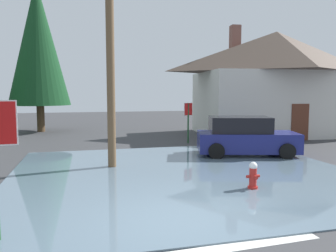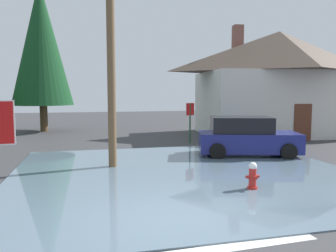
% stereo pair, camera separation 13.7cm
% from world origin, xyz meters
% --- Properties ---
extents(ground_plane, '(80.00, 80.00, 0.10)m').
position_xyz_m(ground_plane, '(0.00, 0.00, -0.05)').
color(ground_plane, '#38383A').
extents(flood_puddle, '(10.95, 10.06, 0.03)m').
position_xyz_m(flood_puddle, '(1.23, 3.86, 0.02)').
color(flood_puddle, slate).
rests_on(flood_puddle, ground).
extents(lane_stop_bar, '(3.99, 0.48, 0.01)m').
position_xyz_m(lane_stop_bar, '(0.14, -1.32, 0.00)').
color(lane_stop_bar, silver).
rests_on(lane_stop_bar, ground).
extents(fire_hydrant, '(0.38, 0.33, 0.76)m').
position_xyz_m(fire_hydrant, '(2.46, 1.66, 0.37)').
color(fire_hydrant, '#AD231E').
rests_on(fire_hydrant, ground).
extents(utility_pole, '(1.60, 0.28, 9.23)m').
position_xyz_m(utility_pole, '(-0.99, 5.29, 4.80)').
color(utility_pole, brown).
rests_on(utility_pole, ground).
extents(stop_sign_far, '(0.56, 0.37, 2.09)m').
position_xyz_m(stop_sign_far, '(3.32, 10.09, 1.47)').
color(stop_sign_far, '#1E4C28').
rests_on(stop_sign_far, ground).
extents(house, '(10.50, 7.26, 6.87)m').
position_xyz_m(house, '(9.79, 12.47, 3.31)').
color(house, beige).
rests_on(house, ground).
extents(parked_car, '(4.37, 2.82, 1.61)m').
position_xyz_m(parked_car, '(4.57, 6.25, 0.77)').
color(parked_car, navy).
rests_on(parked_car, ground).
extents(pine_tree_short_left, '(3.97, 3.97, 9.91)m').
position_xyz_m(pine_tree_short_left, '(-4.70, 17.41, 5.83)').
color(pine_tree_short_left, '#4C3823').
rests_on(pine_tree_short_left, ground).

